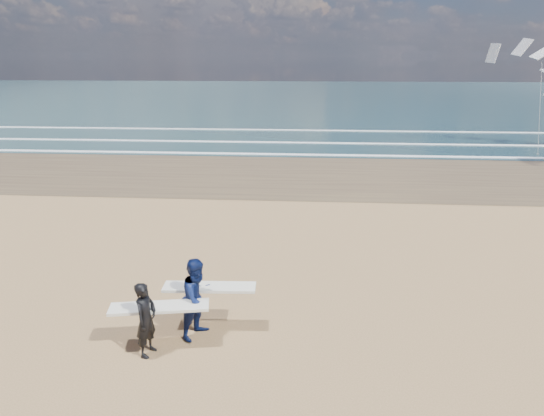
{
  "coord_description": "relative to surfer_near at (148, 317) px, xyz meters",
  "views": [
    {
      "loc": [
        2.83,
        -9.2,
        6.34
      ],
      "look_at": [
        1.68,
        6.0,
        1.55
      ],
      "focal_mm": 32.0,
      "sensor_mm": 36.0,
      "label": 1
    }
  ],
  "objects": [
    {
      "name": "ocean",
      "position": [
        20.59,
        72.04,
        -0.87
      ],
      "size": [
        220.0,
        100.0,
        0.02
      ],
      "primitive_type": "cube",
      "color": "#1B363C",
      "rests_on": "ground"
    },
    {
      "name": "surfer_far",
      "position": [
        0.95,
        0.82,
        0.1
      ],
      "size": [
        2.22,
        1.26,
        1.94
      ],
      "color": "#0D1949",
      "rests_on": "ground"
    },
    {
      "name": "foam_breakers",
      "position": [
        20.59,
        28.14,
        -0.83
      ],
      "size": [
        220.0,
        11.7,
        0.05
      ],
      "color": "white",
      "rests_on": "ground"
    },
    {
      "name": "kite_1",
      "position": [
        19.5,
        26.94,
        3.76
      ],
      "size": [
        6.73,
        4.84,
        7.87
      ],
      "color": "slate",
      "rests_on": "ground"
    },
    {
      "name": "surfer_near",
      "position": [
        0.0,
        0.0,
        0.0
      ],
      "size": [
        2.26,
        1.15,
        1.72
      ],
      "color": "black",
      "rests_on": "ground"
    }
  ]
}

